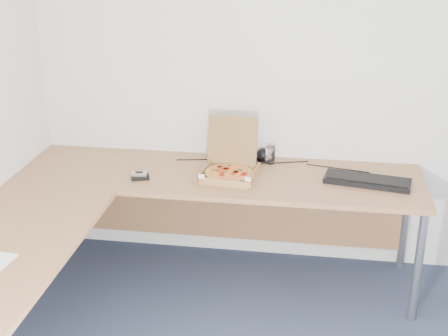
% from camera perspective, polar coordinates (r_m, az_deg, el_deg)
% --- Properties ---
extents(room_shell, '(3.50, 3.50, 2.50)m').
position_cam_1_polar(room_shell, '(2.27, 6.41, -2.55)').
color(room_shell, silver).
rests_on(room_shell, ground).
extents(desk, '(2.50, 2.20, 0.73)m').
position_cam_1_polar(desk, '(3.50, -6.83, -3.33)').
color(desk, '#A46E45').
rests_on(desk, ground).
extents(pizza_box, '(0.32, 0.37, 0.33)m').
position_cam_1_polar(pizza_box, '(3.76, 0.45, -0.16)').
color(pizza_box, '#A47441').
rests_on(pizza_box, desk).
extents(drinking_glass, '(0.06, 0.06, 0.11)m').
position_cam_1_polar(drinking_glass, '(3.96, 4.32, 1.20)').
color(drinking_glass, silver).
rests_on(drinking_glass, desk).
extents(keyboard, '(0.53, 0.27, 0.03)m').
position_cam_1_polar(keyboard, '(3.76, 13.18, -1.17)').
color(keyboard, black).
rests_on(keyboard, desk).
extents(wallet, '(0.13, 0.12, 0.02)m').
position_cam_1_polar(wallet, '(3.77, -7.81, -0.81)').
color(wallet, black).
rests_on(wallet, desk).
extents(phone, '(0.10, 0.06, 0.02)m').
position_cam_1_polar(phone, '(3.77, -7.89, -0.53)').
color(phone, '#B2B5BA').
rests_on(phone, wallet).
extents(dome_speaker, '(0.10, 0.10, 0.09)m').
position_cam_1_polar(dome_speaker, '(4.02, 3.68, 1.33)').
color(dome_speaker, black).
rests_on(dome_speaker, desk).
extents(cable_bundle, '(0.60, 0.12, 0.01)m').
position_cam_1_polar(cable_bundle, '(3.97, 4.03, 0.44)').
color(cable_bundle, black).
rests_on(cable_bundle, desk).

